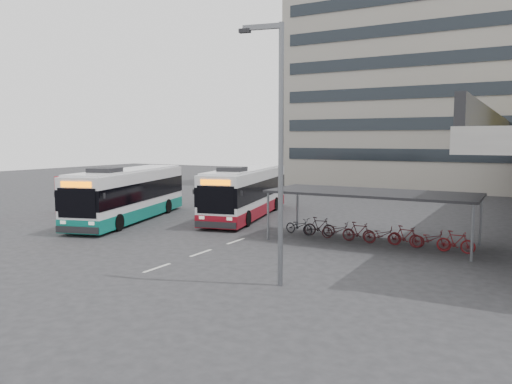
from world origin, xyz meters
The scene contains 10 objects.
ground centered at (0.00, 0.00, 0.00)m, with size 120.00×120.00×0.00m, color #28282B.
bike_shelter centered at (8.47, 3.00, 1.30)m, with size 10.00×4.00×2.54m.
office_block centered at (6.00, 36.00, 12.50)m, with size 30.00×15.00×25.00m, color gray.
road_markings centered at (2.50, -3.00, 0.01)m, with size 0.15×7.60×0.01m.
bus_main centered at (-1.11, 7.26, 1.60)m, with size 5.10×11.89×3.44m.
bus_teal centered at (-6.87, 2.43, 1.61)m, with size 5.78×11.98×3.47m.
pedestrian centered at (0.22, 3.23, 0.93)m, with size 0.68×0.45×1.86m, color black.
lamp_post centered at (7.72, -5.77, 5.11)m, with size 1.56×0.48×8.96m.
sign_totem_mid centered at (-13.22, 2.25, 1.32)m, with size 0.55×0.24×2.56m.
sign_totem_north centered at (-11.85, 8.76, 1.40)m, with size 0.59×0.25×2.73m.
Camera 1 is at (15.37, -21.01, 5.08)m, focal length 35.00 mm.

